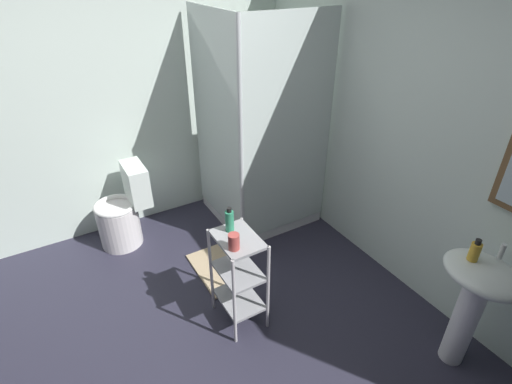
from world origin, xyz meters
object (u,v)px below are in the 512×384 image
at_px(storage_cart, 239,273).
at_px(hand_soap_bottle, 475,251).
at_px(rinse_cup, 234,242).
at_px(bath_mat, 221,268).
at_px(toilet, 123,213).
at_px(shower_stall, 257,179).
at_px(pedestal_sink, 475,295).
at_px(body_wash_bottle_green, 230,221).

relative_size(storage_cart, hand_soap_bottle, 5.12).
bearing_deg(rinse_cup, bath_mat, 164.52).
bearing_deg(toilet, storage_cart, 19.49).
height_order(toilet, storage_cart, toilet).
bearing_deg(shower_stall, toilet, -103.40).
bearing_deg(pedestal_sink, body_wash_bottle_green, -136.50).
xyz_separation_m(toilet, hand_soap_bottle, (2.29, 1.51, 0.56)).
xyz_separation_m(storage_cart, bath_mat, (-0.54, 0.10, -0.43)).
xyz_separation_m(toilet, body_wash_bottle_green, (1.24, 0.47, 0.51)).
height_order(hand_soap_bottle, rinse_cup, hand_soap_bottle).
bearing_deg(shower_stall, storage_cart, -36.15).
bearing_deg(bath_mat, hand_soap_bottle, 31.88).
xyz_separation_m(hand_soap_bottle, rinse_cup, (-0.86, -1.10, -0.08)).
relative_size(toilet, hand_soap_bottle, 5.26).
height_order(shower_stall, toilet, shower_stall).
bearing_deg(storage_cart, body_wash_bottle_green, -177.27).
bearing_deg(shower_stall, hand_soap_bottle, 7.67).
distance_m(pedestal_sink, toilet, 2.83).
relative_size(storage_cart, bath_mat, 1.23).
height_order(toilet, bath_mat, toilet).
height_order(shower_stall, body_wash_bottle_green, shower_stall).
xyz_separation_m(pedestal_sink, storage_cart, (-1.02, -1.06, -0.14)).
xyz_separation_m(pedestal_sink, rinse_cup, (-0.94, -1.13, 0.22)).
bearing_deg(body_wash_bottle_green, pedestal_sink, 43.50).
bearing_deg(body_wash_bottle_green, rinse_cup, -19.48).
height_order(rinse_cup, bath_mat, rinse_cup).
bearing_deg(storage_cart, shower_stall, 143.85).
relative_size(rinse_cup, bath_mat, 0.18).
relative_size(shower_stall, storage_cart, 2.70).
distance_m(pedestal_sink, body_wash_bottle_green, 1.56).
bearing_deg(rinse_cup, body_wash_bottle_green, 160.52).
xyz_separation_m(shower_stall, rinse_cup, (1.13, -0.83, 0.33)).
bearing_deg(hand_soap_bottle, shower_stall, -172.33).
bearing_deg(rinse_cup, hand_soap_bottle, 51.86).
relative_size(storage_cart, body_wash_bottle_green, 4.11).
relative_size(hand_soap_bottle, rinse_cup, 1.32).
distance_m(pedestal_sink, rinse_cup, 1.48).
xyz_separation_m(shower_stall, hand_soap_bottle, (1.99, 0.27, 0.41)).
relative_size(body_wash_bottle_green, bath_mat, 0.30).
xyz_separation_m(shower_stall, body_wash_bottle_green, (0.95, -0.77, 0.36)).
bearing_deg(pedestal_sink, toilet, -147.02).
height_order(storage_cart, hand_soap_bottle, hand_soap_bottle).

